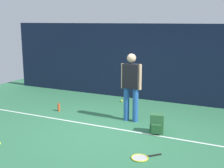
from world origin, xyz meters
TOP-DOWN VIEW (x-y plane):
  - ground_plane at (0.00, 0.00)m, footprint 12.00×12.00m
  - back_fence at (0.00, 3.00)m, footprint 10.00×0.10m
  - court_line at (0.00, 0.13)m, footprint 9.00×0.05m
  - tennis_player at (0.32, 0.82)m, footprint 0.53×0.23m
  - tennis_racket at (1.29, -1.06)m, footprint 0.55×0.57m
  - backpack at (1.17, 0.28)m, footprint 0.34×0.33m
  - tennis_ball_near_player at (-0.61, 2.38)m, footprint 0.07×0.07m
  - water_bottle at (-1.80, 0.73)m, footprint 0.07×0.07m

SIDE VIEW (x-z plane):
  - ground_plane at x=0.00m, z-range 0.00..0.00m
  - court_line at x=0.00m, z-range 0.00..0.00m
  - tennis_racket at x=1.29m, z-range 0.00..0.03m
  - tennis_ball_near_player at x=-0.61m, z-range 0.00..0.07m
  - water_bottle at x=-1.80m, z-range 0.00..0.22m
  - backpack at x=1.17m, z-range -0.01..0.43m
  - tennis_player at x=0.32m, z-range 0.12..1.82m
  - back_fence at x=0.00m, z-range 0.00..2.39m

